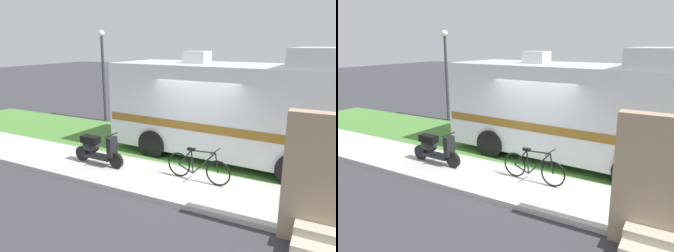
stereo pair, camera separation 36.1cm
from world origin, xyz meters
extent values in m
plane|color=#38383D|center=(0.00, 0.00, 0.00)|extent=(80.00, 80.00, 0.00)
cube|color=beige|center=(0.00, -1.20, 0.06)|extent=(24.00, 2.00, 0.12)
cube|color=#4C8438|center=(0.00, 1.50, 0.04)|extent=(24.00, 3.40, 0.08)
cube|color=silver|center=(0.55, 1.41, 1.60)|extent=(7.27, 2.91, 2.59)
cube|color=silver|center=(3.21, 1.27, 3.14)|extent=(1.93, 2.50, 0.50)
cube|color=#8C601E|center=(0.55, 1.41, 1.21)|extent=(7.12, 2.92, 0.24)
cube|color=silver|center=(-0.52, 1.47, 3.07)|extent=(0.73, 0.64, 0.36)
cylinder|color=black|center=(2.82, 2.50, 0.45)|extent=(0.91, 0.33, 0.90)
cylinder|color=black|center=(2.69, 0.08, 0.45)|extent=(0.91, 0.33, 0.90)
cylinder|color=black|center=(-1.35, 2.73, 0.45)|extent=(0.91, 0.33, 0.90)
cylinder|color=black|center=(-1.48, 0.30, 0.45)|extent=(0.91, 0.33, 0.90)
cylinder|color=black|center=(-1.78, -1.18, 0.34)|extent=(0.44, 0.12, 0.44)
cylinder|color=black|center=(-3.05, -1.12, 0.34)|extent=(0.44, 0.12, 0.44)
cube|color=black|center=(-2.41, -1.15, 0.36)|extent=(0.90, 0.32, 0.10)
cube|color=black|center=(-2.69, -1.14, 0.82)|extent=(0.57, 0.28, 0.20)
ellipsoid|color=black|center=(-2.69, -1.14, 0.62)|extent=(0.61, 0.32, 0.36)
cube|color=black|center=(-1.91, -1.17, 0.72)|extent=(0.15, 0.33, 0.56)
cylinder|color=black|center=(-1.91, -1.17, 1.07)|extent=(0.06, 0.50, 0.04)
sphere|color=white|center=(-1.91, -1.17, 0.90)|extent=(0.12, 0.12, 0.12)
torus|color=black|center=(1.08, -0.93, 0.44)|extent=(0.65, 0.09, 0.65)
torus|color=black|center=(-0.01, -0.85, 0.44)|extent=(0.65, 0.09, 0.65)
cylinder|color=black|center=(0.70, -0.90, 0.62)|extent=(0.62, 0.08, 0.67)
cylinder|color=black|center=(0.37, -0.88, 0.60)|extent=(0.10, 0.04, 0.60)
cylinder|color=black|center=(0.66, -0.90, 0.92)|extent=(0.66, 0.09, 0.09)
cylinder|color=black|center=(0.20, -0.86, 0.37)|extent=(0.43, 0.07, 0.18)
cylinder|color=black|center=(0.16, -0.86, 0.67)|extent=(0.38, 0.06, 0.47)
cylinder|color=black|center=(1.03, -0.93, 0.69)|extent=(0.13, 0.05, 0.51)
cube|color=black|center=(0.34, -0.88, 0.92)|extent=(0.21, 0.11, 0.06)
cylinder|color=black|center=(0.99, -0.92, 0.98)|extent=(0.07, 0.52, 0.03)
cube|color=silver|center=(1.66, 5.66, 1.04)|extent=(2.39, 2.08, 1.52)
cube|color=black|center=(1.66, 5.66, 1.50)|extent=(2.28, 2.09, 0.44)
cylinder|color=black|center=(1.45, 4.71, 0.38)|extent=(0.77, 0.26, 0.76)
cylinder|color=black|center=(1.51, 6.63, 0.38)|extent=(0.77, 0.26, 0.76)
cylinder|color=#333338|center=(-5.92, 3.60, 1.89)|extent=(0.12, 0.12, 3.77)
sphere|color=silver|center=(-5.92, 3.60, 3.89)|extent=(0.28, 0.28, 0.28)
camera|label=1|loc=(3.38, -7.94, 3.51)|focal=34.52mm
camera|label=2|loc=(3.69, -7.76, 3.51)|focal=34.52mm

